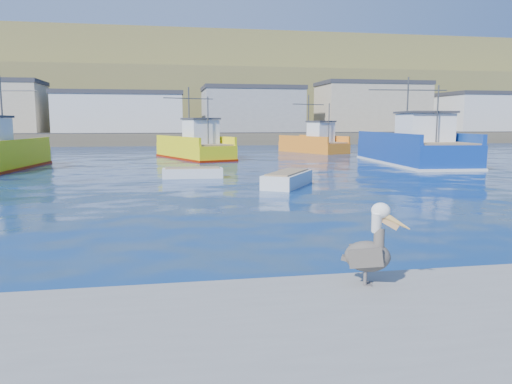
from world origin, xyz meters
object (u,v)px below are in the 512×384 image
trawler_yellow_b (195,148)px  trawler_blue (414,149)px  skiff_far (471,150)px  skiff_mid (193,174)px  skiff_extra (288,180)px  boat_orange (315,143)px  pelican (370,250)px

trawler_yellow_b → trawler_blue: bearing=-27.6°
trawler_blue → skiff_far: trawler_blue is taller
trawler_blue → skiff_mid: (-17.32, -6.82, -0.91)m
skiff_mid → skiff_extra: (4.49, -4.65, 0.05)m
trawler_yellow_b → skiff_far: trawler_yellow_b is taller
skiff_extra → boat_orange: bearing=70.3°
boat_orange → skiff_extra: 28.36m
trawler_blue → boat_orange: 15.58m
trawler_blue → pelican: 32.05m
skiff_far → skiff_extra: bearing=-138.0°
boat_orange → skiff_mid: boat_orange is taller
trawler_blue → pelican: size_ratio=9.81×
skiff_mid → boat_orange: bearing=57.5°
skiff_far → skiff_extra: skiff_far is taller
trawler_yellow_b → skiff_extra: 20.27m
boat_orange → skiff_mid: size_ratio=2.50×
skiff_far → pelican: 47.91m
skiff_mid → skiff_far: size_ratio=0.78×
skiff_far → skiff_extra: size_ratio=1.03×
trawler_yellow_b → pelican: bearing=-88.9°
skiff_mid → skiff_extra: skiff_extra is taller
skiff_mid → skiff_extra: size_ratio=0.80×
boat_orange → skiff_far: 16.03m
pelican → skiff_mid: bearing=94.8°
boat_orange → skiff_mid: (-14.02, -22.05, -0.78)m
skiff_far → boat_orange: bearing=164.9°
skiff_mid → skiff_extra: 6.46m
trawler_blue → pelican: bearing=-119.0°
pelican → skiff_extra: bearing=80.8°
boat_orange → skiff_far: bearing=-15.1°
boat_orange → pelican: size_ratio=6.24×
trawler_yellow_b → skiff_far: (28.41, 2.55, -0.68)m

